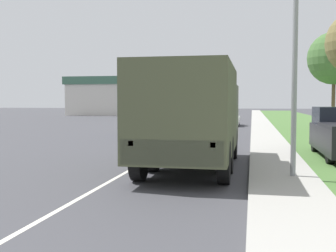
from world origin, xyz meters
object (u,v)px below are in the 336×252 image
lamp_post (286,35)px  car_third_ahead (203,114)px  car_nearest_ahead (157,124)px  military_truck (193,113)px  car_second_ahead (229,118)px

lamp_post → car_third_ahead: bearing=99.9°
car_nearest_ahead → military_truck: bearing=-72.1°
military_truck → car_second_ahead: size_ratio=1.70×
military_truck → car_nearest_ahead: bearing=107.9°
car_third_ahead → lamp_post: bearing=-80.1°
military_truck → car_nearest_ahead: size_ratio=1.55×
car_second_ahead → lamp_post: bearing=-83.7°
military_truck → lamp_post: bearing=-26.8°
car_nearest_ahead → car_third_ahead: car_nearest_ahead is taller
car_nearest_ahead → car_second_ahead: (3.70, 12.16, -0.07)m
car_second_ahead → car_third_ahead: bearing=107.7°
lamp_post → car_second_ahead: bearing=96.3°
car_nearest_ahead → car_second_ahead: bearing=73.1°
military_truck → car_third_ahead: 35.69m
car_third_ahead → car_nearest_ahead: bearing=-90.2°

